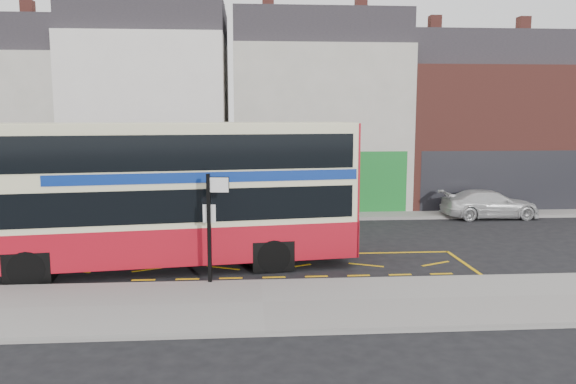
{
  "coord_description": "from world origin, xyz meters",
  "views": [
    {
      "loc": [
        -0.37,
        -16.56,
        5.08
      ],
      "look_at": [
        0.98,
        2.0,
        2.47
      ],
      "focal_mm": 35.0,
      "sensor_mm": 36.0,
      "label": 1
    }
  ],
  "objects": [
    {
      "name": "kerb",
      "position": [
        0.0,
        -0.38,
        0.07
      ],
      "size": [
        40.0,
        0.15,
        0.15
      ],
      "primitive_type": "cube",
      "color": "gray",
      "rests_on": "ground"
    },
    {
      "name": "car_white",
      "position": [
        11.43,
        9.71,
        0.68
      ],
      "size": [
        4.73,
        1.97,
        1.36
      ],
      "primitive_type": "imported",
      "rotation": [
        0.0,
        0.0,
        1.58
      ],
      "color": "silver",
      "rests_on": "ground"
    },
    {
      "name": "road_markings",
      "position": [
        0.0,
        1.6,
        0.01
      ],
      "size": [
        14.0,
        3.4,
        0.01
      ],
      "primitive_type": null,
      "color": "#E5AD0C",
      "rests_on": "ground"
    },
    {
      "name": "far_pavement",
      "position": [
        0.0,
        11.0,
        0.07
      ],
      "size": [
        50.0,
        3.0,
        0.15
      ],
      "primitive_type": "cube",
      "color": "gray",
      "rests_on": "ground"
    },
    {
      "name": "terrace_right",
      "position": [
        12.5,
        14.99,
        4.57
      ],
      "size": [
        9.0,
        8.01,
        10.3
      ],
      "color": "brown",
      "rests_on": "ground"
    },
    {
      "name": "terrace_green_shop",
      "position": [
        3.5,
        14.99,
        5.07
      ],
      "size": [
        9.0,
        8.01,
        11.3
      ],
      "color": "beige",
      "rests_on": "ground"
    },
    {
      "name": "car_grey",
      "position": [
        1.26,
        8.61,
        0.63
      ],
      "size": [
        4.03,
        2.22,
        1.26
      ],
      "primitive_type": "imported",
      "rotation": [
        0.0,
        0.0,
        1.32
      ],
      "color": "#464A4E",
      "rests_on": "ground"
    },
    {
      "name": "ground",
      "position": [
        0.0,
        0.0,
        0.0
      ],
      "size": [
        120.0,
        120.0,
        0.0
      ],
      "primitive_type": "plane",
      "color": "black",
      "rests_on": "ground"
    },
    {
      "name": "pavement",
      "position": [
        0.0,
        -2.3,
        0.07
      ],
      "size": [
        40.0,
        4.0,
        0.15
      ],
      "primitive_type": "cube",
      "color": "gray",
      "rests_on": "ground"
    },
    {
      "name": "street_tree_right",
      "position": [
        3.76,
        11.41,
        3.85
      ],
      "size": [
        2.61,
        2.61,
        5.65
      ],
      "color": "black",
      "rests_on": "ground"
    },
    {
      "name": "bus_stop_post",
      "position": [
        -1.43,
        -0.4,
        2.06
      ],
      "size": [
        0.79,
        0.2,
        3.21
      ],
      "rotation": [
        0.0,
        0.0,
        -0.12
      ],
      "color": "black",
      "rests_on": "pavement"
    },
    {
      "name": "terrace_far_left",
      "position": [
        -13.5,
        14.99,
        4.82
      ],
      "size": [
        8.0,
        8.01,
        10.8
      ],
      "color": "beige",
      "rests_on": "ground"
    },
    {
      "name": "terrace_left",
      "position": [
        -5.5,
        14.99,
        5.32
      ],
      "size": [
        8.0,
        8.01,
        11.8
      ],
      "color": "white",
      "rests_on": "ground"
    },
    {
      "name": "double_decker_bus",
      "position": [
        -2.81,
        1.78,
        2.51
      ],
      "size": [
        12.22,
        4.27,
        4.78
      ],
      "rotation": [
        0.0,
        0.0,
        0.13
      ],
      "color": "beige",
      "rests_on": "ground"
    },
    {
      "name": "car_silver",
      "position": [
        -9.83,
        8.45,
        0.71
      ],
      "size": [
        4.41,
        2.39,
        1.42
      ],
      "primitive_type": "imported",
      "rotation": [
        0.0,
        0.0,
        1.75
      ],
      "color": "#A9AAAE",
      "rests_on": "ground"
    }
  ]
}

